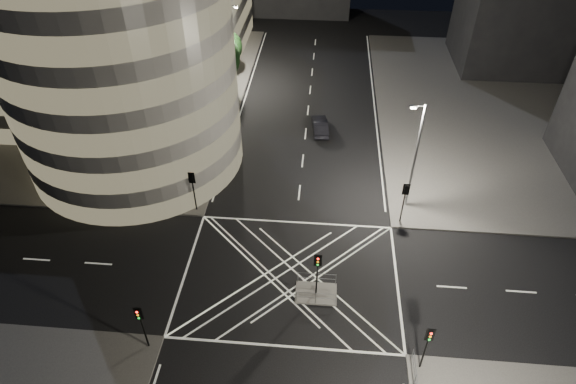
# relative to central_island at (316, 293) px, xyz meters

# --- Properties ---
(ground) EXTENTS (120.00, 120.00, 0.00)m
(ground) POSITION_rel_central_island_xyz_m (-2.00, 1.50, -0.07)
(ground) COLOR black
(ground) RESTS_ON ground
(sidewalk_far_left) EXTENTS (42.00, 42.00, 0.15)m
(sidewalk_far_left) POSITION_rel_central_island_xyz_m (-31.00, 28.50, 0.00)
(sidewalk_far_left) COLOR #575451
(sidewalk_far_left) RESTS_ON ground
(sidewalk_far_right) EXTENTS (42.00, 42.00, 0.15)m
(sidewalk_far_right) POSITION_rel_central_island_xyz_m (27.00, 28.50, 0.00)
(sidewalk_far_right) COLOR #575451
(sidewalk_far_right) RESTS_ON ground
(central_island) EXTENTS (3.00, 2.00, 0.15)m
(central_island) POSITION_rel_central_island_xyz_m (0.00, 0.00, 0.00)
(central_island) COLOR slate
(central_island) RESTS_ON ground
(office_tower_curved) EXTENTS (30.00, 29.00, 27.20)m
(office_tower_curved) POSITION_rel_central_island_xyz_m (-22.74, 20.24, 12.58)
(office_tower_curved) COLOR gray
(office_tower_curved) RESTS_ON sidewalk_far_left
(building_right_far) EXTENTS (14.00, 12.00, 15.00)m
(building_right_far) POSITION_rel_central_island_xyz_m (24.00, 41.50, 7.58)
(building_right_far) COLOR black
(building_right_far) RESTS_ON sidewalk_far_right
(tree_a) EXTENTS (4.45, 4.45, 7.37)m
(tree_a) POSITION_rel_central_island_xyz_m (-12.50, 10.50, 4.87)
(tree_a) COLOR black
(tree_a) RESTS_ON sidewalk_far_left
(tree_b) EXTENTS (5.04, 5.04, 8.10)m
(tree_b) POSITION_rel_central_island_xyz_m (-12.50, 16.50, 5.27)
(tree_b) COLOR black
(tree_b) RESTS_ON sidewalk_far_left
(tree_c) EXTENTS (4.42, 4.42, 7.51)m
(tree_c) POSITION_rel_central_island_xyz_m (-12.50, 22.50, 5.03)
(tree_c) COLOR black
(tree_c) RESTS_ON sidewalk_far_left
(tree_d) EXTENTS (5.04, 5.04, 7.93)m
(tree_d) POSITION_rel_central_island_xyz_m (-12.50, 28.50, 5.10)
(tree_d) COLOR black
(tree_d) RESTS_ON sidewalk_far_left
(tree_e) EXTENTS (3.47, 3.47, 5.76)m
(tree_e) POSITION_rel_central_island_xyz_m (-12.50, 34.50, 3.82)
(tree_e) COLOR black
(tree_e) RESTS_ON sidewalk_far_left
(traffic_signal_fl) EXTENTS (0.55, 0.22, 4.00)m
(traffic_signal_fl) POSITION_rel_central_island_xyz_m (-10.80, 8.30, 2.84)
(traffic_signal_fl) COLOR black
(traffic_signal_fl) RESTS_ON sidewalk_far_left
(traffic_signal_nl) EXTENTS (0.55, 0.22, 4.00)m
(traffic_signal_nl) POSITION_rel_central_island_xyz_m (-10.80, -5.30, 2.84)
(traffic_signal_nl) COLOR black
(traffic_signal_nl) RESTS_ON sidewalk_near_left
(traffic_signal_fr) EXTENTS (0.55, 0.22, 4.00)m
(traffic_signal_fr) POSITION_rel_central_island_xyz_m (6.80, 8.30, 2.84)
(traffic_signal_fr) COLOR black
(traffic_signal_fr) RESTS_ON sidewalk_far_right
(traffic_signal_nr) EXTENTS (0.55, 0.22, 4.00)m
(traffic_signal_nr) POSITION_rel_central_island_xyz_m (6.80, -5.30, 2.84)
(traffic_signal_nr) COLOR black
(traffic_signal_nr) RESTS_ON sidewalk_near_right
(traffic_signal_island) EXTENTS (0.55, 0.22, 4.00)m
(traffic_signal_island) POSITION_rel_central_island_xyz_m (0.00, 0.00, 2.84)
(traffic_signal_island) COLOR black
(traffic_signal_island) RESTS_ON central_island
(street_lamp_left_near) EXTENTS (1.25, 0.25, 10.00)m
(street_lamp_left_near) POSITION_rel_central_island_xyz_m (-11.44, 13.50, 5.47)
(street_lamp_left_near) COLOR slate
(street_lamp_left_near) RESTS_ON sidewalk_far_left
(street_lamp_left_far) EXTENTS (1.25, 0.25, 10.00)m
(street_lamp_left_far) POSITION_rel_central_island_xyz_m (-11.44, 31.50, 5.47)
(street_lamp_left_far) COLOR slate
(street_lamp_left_far) RESTS_ON sidewalk_far_left
(street_lamp_right_far) EXTENTS (1.25, 0.25, 10.00)m
(street_lamp_right_far) POSITION_rel_central_island_xyz_m (7.44, 10.50, 5.47)
(street_lamp_right_far) COLOR slate
(street_lamp_right_far) RESTS_ON sidewalk_far_right
(railing_island_south) EXTENTS (2.80, 0.06, 1.10)m
(railing_island_south) POSITION_rel_central_island_xyz_m (0.00, -0.90, 0.62)
(railing_island_south) COLOR slate
(railing_island_south) RESTS_ON central_island
(railing_island_north) EXTENTS (2.80, 0.06, 1.10)m
(railing_island_north) POSITION_rel_central_island_xyz_m (0.00, 0.90, 0.62)
(railing_island_north) COLOR slate
(railing_island_north) RESTS_ON central_island
(sedan) EXTENTS (2.08, 4.55, 1.45)m
(sedan) POSITION_rel_central_island_xyz_m (-0.50, 22.07, 0.65)
(sedan) COLOR black
(sedan) RESTS_ON ground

